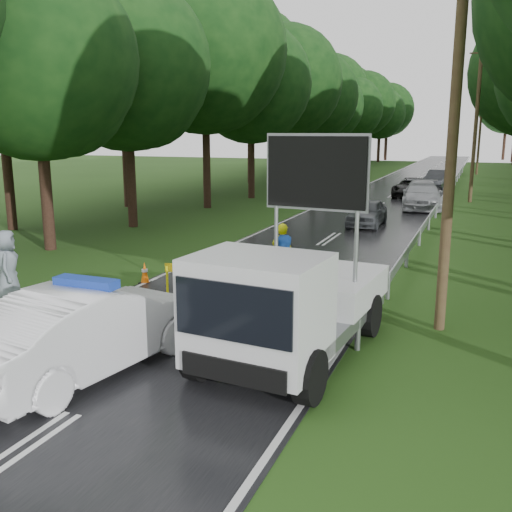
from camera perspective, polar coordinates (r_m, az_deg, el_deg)
The scene contains 20 objects.
ground at distance 13.48m, azimuth -5.61°, elevation -7.17°, with size 160.00×160.00×0.00m, color #204012.
road at distance 41.93m, azimuth 13.51°, elevation 5.89°, with size 7.00×140.00×0.02m, color black.
guardrail at distance 41.19m, azimuth 18.61°, elevation 6.23°, with size 0.12×60.06×0.70m.
utility_pole_near at distance 13.30m, azimuth 19.30°, elevation 14.15°, with size 1.40×0.24×10.00m.
utility_pole_mid at distance 39.28m, azimuth 21.15°, elevation 12.39°, with size 1.40×0.24×10.00m.
utility_pole_far at distance 65.28m, azimuth 21.52°, elevation 12.04°, with size 1.40×0.24×10.00m.
police_sedan at distance 11.27m, azimuth -16.33°, elevation -7.07°, with size 2.61×5.32×1.85m.
work_truck at distance 11.26m, azimuth 3.22°, elevation -4.72°, with size 2.90×5.71×4.40m.
barrier at distance 15.49m, azimuth -4.60°, elevation -1.62°, with size 2.29×0.94×1.01m.
officer at distance 17.16m, azimuth 2.65°, elevation 0.29°, with size 0.66×0.44×1.82m, color #EAF40D.
civilian at distance 14.46m, azimuth 3.00°, elevation -1.72°, with size 0.95×0.74×1.96m, color #194BA5.
bystander_right at distance 16.58m, azimuth -23.63°, elevation -0.94°, with size 0.95×0.62×1.95m, color gray.
queue_car_first at distance 28.15m, azimuth 11.06°, elevation 4.29°, with size 1.53×3.80×1.30m, color #474B4F.
queue_car_second at distance 35.34m, azimuth 16.27°, elevation 5.87°, with size 2.23×5.48×1.59m, color #95979C.
queue_car_third at distance 41.42m, azimuth 15.35°, elevation 6.63°, with size 2.20×4.77×1.33m, color black.
queue_car_fourth at distance 48.95m, azimuth 17.72°, elevation 7.37°, with size 1.52×4.35×1.43m, color #3C3E43.
cone_center at distance 13.41m, azimuth -5.88°, elevation -5.84°, with size 0.31×0.31×0.66m.
cone_far at distance 17.55m, azimuth 4.04°, elevation -1.22°, with size 0.37×0.37×0.79m.
cone_left_mid at distance 17.53m, azimuth -11.07°, elevation -1.66°, with size 0.31×0.31×0.65m.
cone_right at distance 14.32m, azimuth 10.68°, elevation -4.73°, with size 0.33×0.33×0.70m.
Camera 1 is at (5.87, -11.27, 4.50)m, focal length 40.00 mm.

